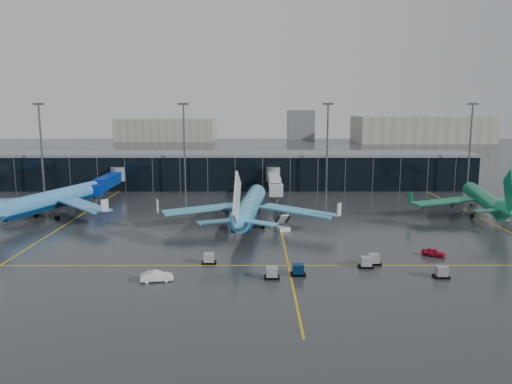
{
  "coord_description": "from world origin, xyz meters",
  "views": [
    {
      "loc": [
        4.83,
        -89.56,
        24.37
      ],
      "look_at": [
        5.0,
        18.0,
        6.0
      ],
      "focal_mm": 35.0,
      "sensor_mm": 36.0,
      "label": 1
    }
  ],
  "objects_px": {
    "airliner_klm_near": "(250,195)",
    "service_van_white": "(157,276)",
    "mobile_airstair": "(283,226)",
    "airliner_arkefly": "(51,189)",
    "service_van_red": "(434,252)",
    "baggage_carts": "(326,266)",
    "airliner_aer_lingus": "(485,190)"
  },
  "relations": [
    {
      "from": "baggage_carts",
      "to": "service_van_white",
      "type": "height_order",
      "value": "baggage_carts"
    },
    {
      "from": "mobile_airstair",
      "to": "service_van_red",
      "type": "distance_m",
      "value": 29.86
    },
    {
      "from": "airliner_klm_near",
      "to": "baggage_carts",
      "type": "bearing_deg",
      "value": -62.27
    },
    {
      "from": "baggage_carts",
      "to": "service_van_white",
      "type": "relative_size",
      "value": 7.94
    },
    {
      "from": "mobile_airstair",
      "to": "service_van_red",
      "type": "bearing_deg",
      "value": -52.96
    },
    {
      "from": "baggage_carts",
      "to": "mobile_airstair",
      "type": "height_order",
      "value": "mobile_airstair"
    },
    {
      "from": "airliner_klm_near",
      "to": "baggage_carts",
      "type": "height_order",
      "value": "airliner_klm_near"
    },
    {
      "from": "airliner_arkefly",
      "to": "service_van_white",
      "type": "bearing_deg",
      "value": -35.08
    },
    {
      "from": "airliner_arkefly",
      "to": "mobile_airstair",
      "type": "height_order",
      "value": "airliner_arkefly"
    },
    {
      "from": "airliner_klm_near",
      "to": "mobile_airstair",
      "type": "relative_size",
      "value": 11.57
    },
    {
      "from": "airliner_arkefly",
      "to": "mobile_airstair",
      "type": "distance_m",
      "value": 52.65
    },
    {
      "from": "airliner_aer_lingus",
      "to": "service_van_red",
      "type": "bearing_deg",
      "value": -114.37
    },
    {
      "from": "service_van_red",
      "to": "airliner_klm_near",
      "type": "bearing_deg",
      "value": 86.2
    },
    {
      "from": "service_van_white",
      "to": "airliner_aer_lingus",
      "type": "bearing_deg",
      "value": -68.33
    },
    {
      "from": "airliner_aer_lingus",
      "to": "mobile_airstair",
      "type": "xyz_separation_m",
      "value": [
        -45.99,
        -12.88,
        -5.26
      ]
    },
    {
      "from": "airliner_arkefly",
      "to": "service_van_red",
      "type": "height_order",
      "value": "airliner_arkefly"
    },
    {
      "from": "airliner_arkefly",
      "to": "airliner_klm_near",
      "type": "distance_m",
      "value": 45.04
    },
    {
      "from": "airliner_klm_near",
      "to": "service_van_red",
      "type": "bearing_deg",
      "value": -29.45
    },
    {
      "from": "service_van_red",
      "to": "service_van_white",
      "type": "distance_m",
      "value": 45.08
    },
    {
      "from": "service_van_white",
      "to": "mobile_airstair",
      "type": "bearing_deg",
      "value": -44.61
    },
    {
      "from": "airliner_aer_lingus",
      "to": "baggage_carts",
      "type": "distance_m",
      "value": 56.18
    },
    {
      "from": "airliner_klm_near",
      "to": "mobile_airstair",
      "type": "bearing_deg",
      "value": -24.47
    },
    {
      "from": "airliner_klm_near",
      "to": "service_van_red",
      "type": "relative_size",
      "value": 11.23
    },
    {
      "from": "airliner_klm_near",
      "to": "service_van_white",
      "type": "distance_m",
      "value": 36.41
    },
    {
      "from": "baggage_carts",
      "to": "service_van_red",
      "type": "distance_m",
      "value": 20.33
    },
    {
      "from": "service_van_red",
      "to": "service_van_white",
      "type": "relative_size",
      "value": 0.83
    },
    {
      "from": "airliner_arkefly",
      "to": "airliner_aer_lingus",
      "type": "distance_m",
      "value": 96.91
    },
    {
      "from": "mobile_airstair",
      "to": "service_van_red",
      "type": "relative_size",
      "value": 0.97
    },
    {
      "from": "airliner_arkefly",
      "to": "service_van_red",
      "type": "relative_size",
      "value": 10.91
    },
    {
      "from": "mobile_airstair",
      "to": "service_van_white",
      "type": "height_order",
      "value": "mobile_airstair"
    },
    {
      "from": "airliner_aer_lingus",
      "to": "service_van_red",
      "type": "relative_size",
      "value": 10.32
    },
    {
      "from": "service_van_red",
      "to": "service_van_white",
      "type": "height_order",
      "value": "service_van_white"
    }
  ]
}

